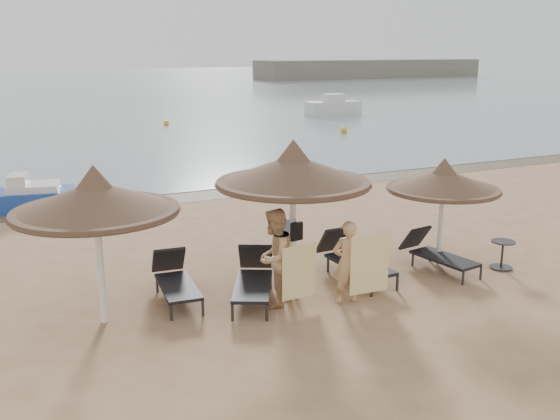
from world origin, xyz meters
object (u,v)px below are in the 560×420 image
at_px(palapa_right, 443,181).
at_px(side_table, 502,255).
at_px(pedal_boat, 34,196).
at_px(lounger_near_left, 254,277).
at_px(person_right, 347,256).
at_px(palapa_center, 293,171).
at_px(lounger_far_left, 175,279).
at_px(palapa_left, 95,198).
at_px(lounger_far_right, 436,252).
at_px(person_left, 274,250).
at_px(lounger_near_right, 352,257).

distance_m(palapa_right, side_table, 2.16).
bearing_deg(pedal_boat, lounger_near_left, -58.77).
bearing_deg(person_right, palapa_center, -53.24).
height_order(palapa_center, lounger_far_left, palapa_center).
xyz_separation_m(palapa_center, lounger_far_left, (-2.30, 0.55, -2.05)).
distance_m(lounger_far_left, side_table, 7.19).
height_order(palapa_left, lounger_far_right, palapa_left).
xyz_separation_m(lounger_far_left, lounger_far_right, (5.67, -0.91, -0.01)).
bearing_deg(person_left, lounger_near_right, 159.06).
height_order(palapa_left, lounger_near_right, palapa_left).
bearing_deg(lounger_far_right, lounger_near_right, 159.42).
bearing_deg(lounger_far_left, lounger_near_right, -2.10).
bearing_deg(lounger_near_left, side_table, 18.69).
xyz_separation_m(lounger_far_right, pedal_boat, (-7.51, 9.62, 0.02)).
distance_m(person_left, pedal_boat, 10.48).
relative_size(palapa_left, palapa_center, 0.93).
height_order(palapa_right, person_left, palapa_right).
height_order(palapa_left, palapa_center, palapa_center).
relative_size(palapa_right, lounger_far_right, 1.27).
distance_m(lounger_far_right, side_table, 1.49).
bearing_deg(pedal_boat, lounger_far_right, -39.80).
xyz_separation_m(palapa_center, lounger_far_right, (3.37, -0.36, -2.06)).
relative_size(lounger_far_left, person_right, 1.05).
height_order(lounger_far_right, person_right, person_right).
distance_m(lounger_near_right, pedal_boat, 10.77).
distance_m(palapa_left, side_table, 8.79).
xyz_separation_m(lounger_far_left, lounger_near_right, (3.76, -0.50, 0.04)).
bearing_deg(person_left, lounger_far_right, 145.38).
relative_size(palapa_center, side_table, 4.86).
xyz_separation_m(palapa_left, palapa_right, (7.35, -0.25, -0.31)).
xyz_separation_m(palapa_center, person_left, (-0.71, -0.62, -1.34)).
bearing_deg(lounger_far_left, person_left, -30.83).
height_order(lounger_far_left, person_left, person_left).
bearing_deg(person_right, pedal_boat, -56.49).
xyz_separation_m(palapa_left, lounger_near_right, (5.24, 0.04, -1.85)).
xyz_separation_m(person_left, person_right, (1.29, -0.50, -0.15)).
xyz_separation_m(lounger_near_left, side_table, (5.63, -0.89, -0.11)).
bearing_deg(palapa_center, palapa_right, -3.81).
xyz_separation_m(palapa_center, lounger_near_right, (1.46, 0.05, -2.01)).
relative_size(palapa_left, palapa_right, 1.16).
height_order(palapa_right, person_right, palapa_right).
bearing_deg(lounger_near_left, lounger_far_right, 24.24).
xyz_separation_m(palapa_left, person_right, (4.37, -1.13, -1.33)).
relative_size(palapa_center, lounger_far_left, 1.55).
xyz_separation_m(lounger_near_left, person_left, (0.21, -0.51, 0.68)).
distance_m(lounger_far_left, person_right, 3.38).
distance_m(palapa_center, lounger_near_left, 2.22).
height_order(lounger_near_right, pedal_boat, pedal_boat).
xyz_separation_m(palapa_right, person_left, (-4.27, -0.38, -0.87)).
distance_m(lounger_near_right, side_table, 3.43).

